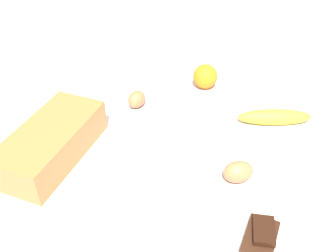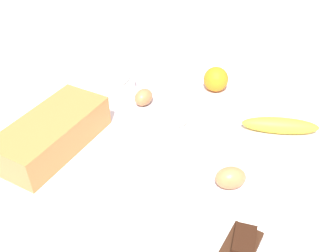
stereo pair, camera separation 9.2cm
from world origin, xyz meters
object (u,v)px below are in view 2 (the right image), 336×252
orange_fruit (216,79)px  egg_near_butter (144,97)px  butter_block (170,213)px  flour_bowl (169,121)px  chocolate_plate (240,248)px  banana (280,125)px  egg_beside_bowl (231,178)px  loaf_pan (52,133)px  sugar_bowl (111,82)px

orange_fruit → egg_near_butter: orange_fruit is taller
orange_fruit → egg_near_butter: 0.22m
butter_block → flour_bowl: bearing=21.9°
orange_fruit → chocolate_plate: orange_fruit is taller
banana → egg_near_butter: egg_near_butter is taller
egg_near_butter → chocolate_plate: size_ratio=0.45×
egg_beside_bowl → orange_fruit: bearing=20.7°
loaf_pan → chocolate_plate: 0.50m
flour_bowl → egg_near_butter: flour_bowl is taller
egg_near_butter → flour_bowl: bearing=-128.6°
sugar_bowl → chocolate_plate: (-0.39, -0.47, -0.02)m
loaf_pan → orange_fruit: 0.48m
butter_block → egg_near_butter: butter_block is taller
egg_beside_bowl → chocolate_plate: (-0.15, -0.06, -0.01)m
banana → chocolate_plate: 0.38m
orange_fruit → chocolate_plate: bearing=-159.2°
orange_fruit → egg_near_butter: bearing=131.4°
sugar_bowl → banana: size_ratio=0.72×
banana → butter_block: (-0.37, 0.15, 0.01)m
orange_fruit → loaf_pan: bearing=143.2°
egg_near_butter → loaf_pan: bearing=152.6°
sugar_bowl → chocolate_plate: size_ratio=1.05×
butter_block → sugar_bowl: bearing=40.9°
orange_fruit → flour_bowl: bearing=167.2°
chocolate_plate → orange_fruit: bearing=20.8°
egg_beside_bowl → egg_near_butter: bearing=54.5°
butter_block → loaf_pan: bearing=72.0°
sugar_bowl → butter_block: size_ratio=1.52×
sugar_bowl → banana: (-0.02, -0.48, -0.01)m
loaf_pan → banana: size_ratio=1.55×
orange_fruit → egg_beside_bowl: size_ratio=1.08×
sugar_bowl → egg_beside_bowl: (-0.24, -0.41, -0.00)m
butter_block → egg_near_butter: (0.35, 0.22, -0.01)m
sugar_bowl → orange_fruit: orange_fruit is taller
flour_bowl → egg_near_butter: (0.09, 0.11, -0.01)m
loaf_pan → chocolate_plate: size_ratio=2.26×
banana → chocolate_plate: size_ratio=1.46×
butter_block → chocolate_plate: size_ratio=0.69×
flour_bowl → chocolate_plate: bearing=-138.3°
banana → egg_beside_bowl: egg_beside_bowl is taller
butter_block → egg_near_butter: bearing=31.6°
flour_bowl → butter_block: size_ratio=1.48×
orange_fruit → egg_beside_bowl: (-0.36, -0.14, -0.01)m
chocolate_plate → egg_near_butter: bearing=44.4°
flour_bowl → butter_block: (-0.26, -0.11, -0.00)m
butter_block → egg_beside_bowl: (0.14, -0.08, -0.01)m
loaf_pan → chocolate_plate: bearing=-97.4°
orange_fruit → butter_block: size_ratio=0.79×
butter_block → egg_beside_bowl: 0.16m
loaf_pan → flour_bowl: (0.15, -0.24, -0.01)m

